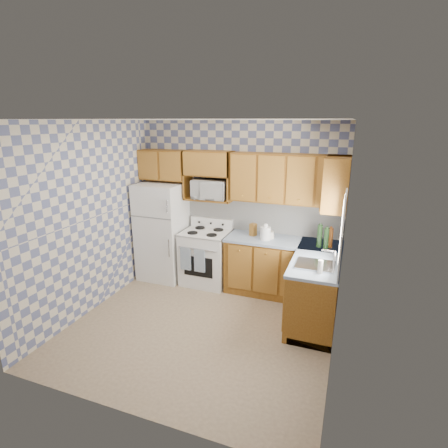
{
  "coord_description": "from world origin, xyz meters",
  "views": [
    {
      "loc": [
        1.73,
        -3.8,
        2.69
      ],
      "look_at": [
        0.05,
        0.75,
        1.25
      ],
      "focal_mm": 28.0,
      "sensor_mm": 36.0,
      "label": 1
    }
  ],
  "objects_px": {
    "refrigerator": "(163,231)",
    "stove_body": "(206,258)",
    "electric_kettle": "(265,233)",
    "microwave": "(210,189)"
  },
  "relations": [
    {
      "from": "refrigerator",
      "to": "electric_kettle",
      "type": "bearing_deg",
      "value": -1.03
    },
    {
      "from": "refrigerator",
      "to": "stove_body",
      "type": "distance_m",
      "value": 0.89
    },
    {
      "from": "refrigerator",
      "to": "electric_kettle",
      "type": "relative_size",
      "value": 8.23
    },
    {
      "from": "refrigerator",
      "to": "stove_body",
      "type": "xyz_separation_m",
      "value": [
        0.8,
        0.03,
        -0.39
      ]
    },
    {
      "from": "refrigerator",
      "to": "stove_body",
      "type": "relative_size",
      "value": 1.87
    },
    {
      "from": "stove_body",
      "to": "electric_kettle",
      "type": "bearing_deg",
      "value": -3.22
    },
    {
      "from": "refrigerator",
      "to": "microwave",
      "type": "distance_m",
      "value": 1.14
    },
    {
      "from": "microwave",
      "to": "electric_kettle",
      "type": "bearing_deg",
      "value": -17.41
    },
    {
      "from": "microwave",
      "to": "electric_kettle",
      "type": "height_order",
      "value": "microwave"
    },
    {
      "from": "stove_body",
      "to": "microwave",
      "type": "height_order",
      "value": "microwave"
    }
  ]
}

